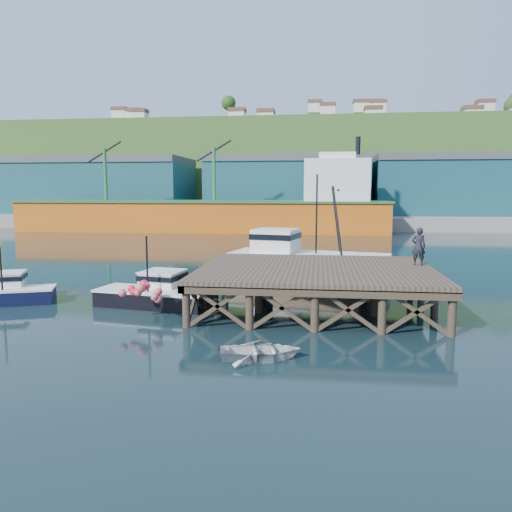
% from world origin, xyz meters
% --- Properties ---
extents(ground, '(300.00, 300.00, 0.00)m').
position_xyz_m(ground, '(0.00, 0.00, 0.00)').
color(ground, black).
rests_on(ground, ground).
extents(wharf, '(12.00, 10.00, 2.62)m').
position_xyz_m(wharf, '(5.50, -0.19, 1.94)').
color(wharf, brown).
rests_on(wharf, ground).
extents(far_quay, '(160.00, 40.00, 2.00)m').
position_xyz_m(far_quay, '(0.00, 70.00, 1.00)').
color(far_quay, gray).
rests_on(far_quay, ground).
extents(warehouse_left, '(32.00, 16.00, 9.00)m').
position_xyz_m(warehouse_left, '(-35.00, 65.00, 6.50)').
color(warehouse_left, '#1A4857').
rests_on(warehouse_left, far_quay).
extents(warehouse_mid, '(28.00, 16.00, 9.00)m').
position_xyz_m(warehouse_mid, '(0.00, 65.00, 6.50)').
color(warehouse_mid, '#1A4857').
rests_on(warehouse_mid, far_quay).
extents(warehouse_right, '(30.00, 16.00, 9.00)m').
position_xyz_m(warehouse_right, '(30.00, 65.00, 6.50)').
color(warehouse_right, '#1A4857').
rests_on(warehouse_right, far_quay).
extents(cargo_ship, '(55.50, 10.00, 13.75)m').
position_xyz_m(cargo_ship, '(-8.46, 48.00, 3.31)').
color(cargo_ship, '#D05E13').
rests_on(cargo_ship, ground).
extents(hillside, '(220.00, 50.00, 22.00)m').
position_xyz_m(hillside, '(0.00, 100.00, 11.00)').
color(hillside, '#2D511E').
rests_on(hillside, ground).
extents(boat_navy, '(5.36, 3.68, 3.15)m').
position_xyz_m(boat_navy, '(-11.25, -1.14, 0.63)').
color(boat_navy, black).
rests_on(boat_navy, ground).
extents(boat_black, '(6.40, 5.32, 3.78)m').
position_xyz_m(boat_black, '(-2.95, -0.66, 0.69)').
color(boat_black, black).
rests_on(boat_black, ground).
extents(trawler, '(11.29, 6.16, 7.17)m').
position_xyz_m(trawler, '(4.73, 8.07, 1.48)').
color(trawler, '#D2B988').
rests_on(trawler, ground).
extents(dinghy, '(3.34, 2.67, 0.62)m').
position_xyz_m(dinghy, '(3.58, -8.57, 0.31)').
color(dinghy, silver).
rests_on(dinghy, ground).
extents(dockworker, '(0.77, 0.53, 2.02)m').
position_xyz_m(dockworker, '(10.90, 1.32, 3.14)').
color(dockworker, black).
rests_on(dockworker, wharf).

